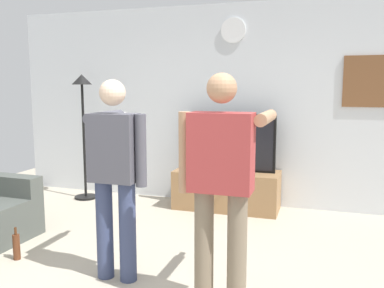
# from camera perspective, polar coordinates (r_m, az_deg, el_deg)

# --- Properties ---
(back_wall) EXTENTS (6.40, 0.10, 2.70)m
(back_wall) POSITION_cam_1_polar(r_m,az_deg,el_deg) (5.71, 5.22, 5.30)
(back_wall) COLOR silver
(back_wall) RESTS_ON ground_plane
(tv_stand) EXTENTS (1.36, 0.58, 0.51)m
(tv_stand) POSITION_cam_1_polar(r_m,az_deg,el_deg) (5.52, 4.78, -6.30)
(tv_stand) COLOR #997047
(tv_stand) RESTS_ON ground_plane
(television) EXTENTS (1.24, 0.07, 0.75)m
(television) POSITION_cam_1_polar(r_m,az_deg,el_deg) (5.44, 4.97, 0.23)
(television) COLOR black
(television) RESTS_ON tv_stand
(wall_clock) EXTENTS (0.33, 0.03, 0.33)m
(wall_clock) POSITION_cam_1_polar(r_m,az_deg,el_deg) (5.68, 5.71, 15.30)
(wall_clock) COLOR white
(framed_picture) EXTENTS (0.80, 0.04, 0.63)m
(framed_picture) POSITION_cam_1_polar(r_m,az_deg,el_deg) (5.55, 24.18, 7.87)
(framed_picture) COLOR brown
(floor_lamp) EXTENTS (0.32, 0.32, 1.77)m
(floor_lamp) POSITION_cam_1_polar(r_m,az_deg,el_deg) (6.06, -14.78, 4.47)
(floor_lamp) COLOR black
(floor_lamp) RESTS_ON ground_plane
(person_standing_nearer_lamp) EXTENTS (0.57, 0.78, 1.66)m
(person_standing_nearer_lamp) POSITION_cam_1_polar(r_m,az_deg,el_deg) (3.45, -10.50, -3.43)
(person_standing_nearer_lamp) COLOR #384266
(person_standing_nearer_lamp) RESTS_ON ground_plane
(person_standing_nearer_couch) EXTENTS (0.62, 0.78, 1.70)m
(person_standing_nearer_couch) POSITION_cam_1_polar(r_m,az_deg,el_deg) (2.93, 4.07, -4.62)
(person_standing_nearer_couch) COLOR #7A6B56
(person_standing_nearer_couch) RESTS_ON ground_plane
(beverage_bottle) EXTENTS (0.07, 0.07, 0.31)m
(beverage_bottle) POSITION_cam_1_polar(r_m,az_deg,el_deg) (4.31, -22.99, -12.84)
(beverage_bottle) COLOR #592D19
(beverage_bottle) RESTS_ON ground_plane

